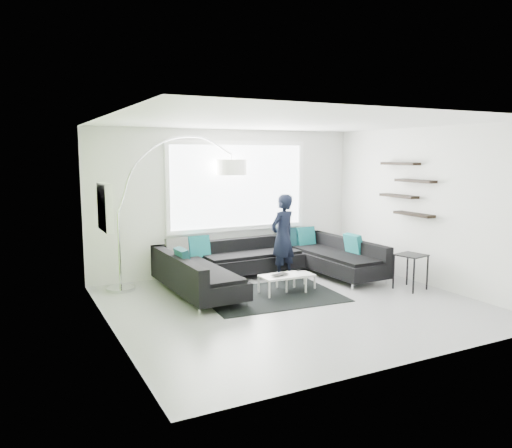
{
  "coord_description": "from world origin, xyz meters",
  "views": [
    {
      "loc": [
        -3.93,
        -6.46,
        2.33
      ],
      "look_at": [
        -0.19,
        0.9,
        1.17
      ],
      "focal_mm": 35.0,
      "sensor_mm": 36.0,
      "label": 1
    }
  ],
  "objects_px": {
    "coffee_table": "(289,282)",
    "laptop": "(282,275)",
    "arc_lamp": "(118,214)",
    "side_table": "(410,272)",
    "sectional_sofa": "(270,264)",
    "person": "(283,237)"
  },
  "relations": [
    {
      "from": "arc_lamp",
      "to": "person",
      "type": "distance_m",
      "value": 3.0
    },
    {
      "from": "person",
      "to": "laptop",
      "type": "bearing_deg",
      "value": 39.48
    },
    {
      "from": "side_table",
      "to": "laptop",
      "type": "relative_size",
      "value": 1.61
    },
    {
      "from": "arc_lamp",
      "to": "laptop",
      "type": "relative_size",
      "value": 6.95
    },
    {
      "from": "laptop",
      "to": "coffee_table",
      "type": "bearing_deg",
      "value": 8.44
    },
    {
      "from": "sectional_sofa",
      "to": "coffee_table",
      "type": "distance_m",
      "value": 0.62
    },
    {
      "from": "sectional_sofa",
      "to": "coffee_table",
      "type": "relative_size",
      "value": 3.98
    },
    {
      "from": "sectional_sofa",
      "to": "arc_lamp",
      "type": "xyz_separation_m",
      "value": [
        -2.51,
        0.78,
        0.98
      ]
    },
    {
      "from": "coffee_table",
      "to": "laptop",
      "type": "bearing_deg",
      "value": -153.21
    },
    {
      "from": "sectional_sofa",
      "to": "coffee_table",
      "type": "height_order",
      "value": "sectional_sofa"
    },
    {
      "from": "sectional_sofa",
      "to": "arc_lamp",
      "type": "bearing_deg",
      "value": 160.89
    },
    {
      "from": "coffee_table",
      "to": "laptop",
      "type": "xyz_separation_m",
      "value": [
        -0.21,
        -0.11,
        0.17
      ]
    },
    {
      "from": "arc_lamp",
      "to": "side_table",
      "type": "bearing_deg",
      "value": -26.02
    },
    {
      "from": "arc_lamp",
      "to": "laptop",
      "type": "height_order",
      "value": "arc_lamp"
    },
    {
      "from": "arc_lamp",
      "to": "laptop",
      "type": "bearing_deg",
      "value": -31.99
    },
    {
      "from": "sectional_sofa",
      "to": "arc_lamp",
      "type": "height_order",
      "value": "arc_lamp"
    },
    {
      "from": "side_table",
      "to": "sectional_sofa",
      "type": "bearing_deg",
      "value": 144.18
    },
    {
      "from": "coffee_table",
      "to": "person",
      "type": "height_order",
      "value": "person"
    },
    {
      "from": "coffee_table",
      "to": "side_table",
      "type": "bearing_deg",
      "value": -23.33
    },
    {
      "from": "laptop",
      "to": "arc_lamp",
      "type": "bearing_deg",
      "value": 129.69
    },
    {
      "from": "sectional_sofa",
      "to": "side_table",
      "type": "xyz_separation_m",
      "value": [
        1.98,
        -1.43,
        -0.05
      ]
    },
    {
      "from": "side_table",
      "to": "person",
      "type": "xyz_separation_m",
      "value": [
        -1.59,
        1.67,
        0.49
      ]
    }
  ]
}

